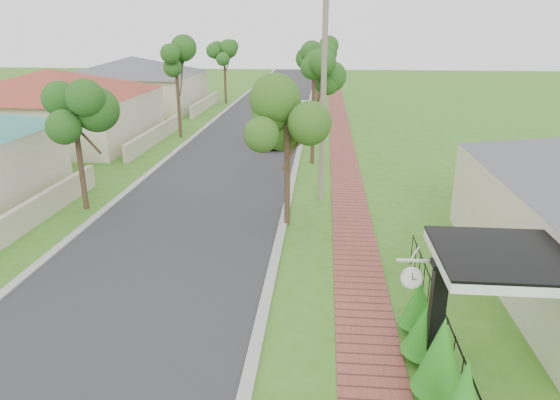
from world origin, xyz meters
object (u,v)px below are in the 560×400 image
at_px(near_tree, 287,122).
at_px(utility_pole, 323,92).
at_px(station_clock, 412,277).
at_px(parked_car_red, 274,134).
at_px(porch_post, 436,322).
at_px(parked_car_white, 301,110).

distance_m(near_tree, utility_pole, 3.31).
bearing_deg(station_clock, parked_car_red, 103.62).
distance_m(parked_car_red, station_clock, 21.49).
height_order(parked_car_red, station_clock, station_clock).
xyz_separation_m(porch_post, parked_car_red, (-5.55, 21.25, -0.43)).
bearing_deg(porch_post, parked_car_red, 104.64).
xyz_separation_m(near_tree, station_clock, (3.25, -7.60, -1.93)).
distance_m(near_tree, station_clock, 8.49).
height_order(parked_car_red, near_tree, near_tree).
xyz_separation_m(near_tree, utility_pole, (1.22, 3.00, 0.67)).
xyz_separation_m(parked_car_red, utility_pole, (3.02, -10.25, 3.86)).
bearing_deg(parked_car_white, porch_post, -93.50).
height_order(parked_car_white, near_tree, near_tree).
height_order(near_tree, station_clock, near_tree).
xyz_separation_m(porch_post, parked_car_white, (-4.33, 31.31, -0.46)).
xyz_separation_m(porch_post, near_tree, (-3.75, 8.00, 2.76)).
distance_m(porch_post, utility_pole, 11.80).
xyz_separation_m(utility_pole, station_clock, (2.03, -10.60, -2.60)).
bearing_deg(parked_car_red, parked_car_white, 77.71).
xyz_separation_m(porch_post, station_clock, (-0.50, 0.40, 0.83)).
height_order(porch_post, parked_car_red, porch_post).
bearing_deg(near_tree, utility_pole, 67.86).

